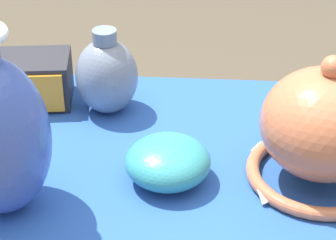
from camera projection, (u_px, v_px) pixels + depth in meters
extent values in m
cube|color=#38383D|center=(177.00, 165.00, 1.13)|extent=(1.09, 0.53, 0.03)
cube|color=#234C9E|center=(178.00, 156.00, 1.12)|extent=(1.11, 0.55, 0.01)
torus|color=#BC6642|center=(317.00, 172.00, 1.06)|extent=(0.23, 0.23, 0.02)
ellipsoid|color=#BC6642|center=(325.00, 124.00, 1.01)|extent=(0.20, 0.20, 0.17)
sphere|color=#BC6642|center=(333.00, 67.00, 0.96)|extent=(0.04, 0.04, 0.04)
cone|color=white|center=(330.00, 136.00, 1.15)|extent=(0.03, 0.02, 0.02)
cone|color=white|center=(257.00, 146.00, 1.12)|extent=(0.03, 0.03, 0.02)
cone|color=white|center=(261.00, 196.00, 1.01)|extent=(0.03, 0.03, 0.02)
cube|color=#232328|center=(31.00, 79.00, 1.25)|extent=(0.16, 0.13, 0.09)
cube|color=orange|center=(27.00, 94.00, 1.20)|extent=(0.13, 0.02, 0.08)
ellipsoid|color=slate|center=(107.00, 76.00, 1.21)|extent=(0.12, 0.12, 0.14)
cylinder|color=slate|center=(105.00, 37.00, 1.17)|extent=(0.04, 0.04, 0.03)
ellipsoid|color=teal|center=(168.00, 162.00, 1.04)|extent=(0.14, 0.14, 0.07)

